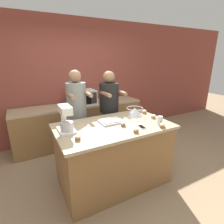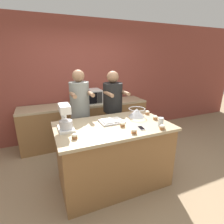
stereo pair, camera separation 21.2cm
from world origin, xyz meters
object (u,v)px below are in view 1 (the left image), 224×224
cupcake_3 (78,138)px  cupcake_2 (123,124)px  microwave_oven (82,97)px  drinking_glass (160,120)px  person_left (77,117)px  cupcake_5 (162,125)px  cell_phone (142,127)px  cupcake_6 (153,116)px  mixing_bowl (135,112)px  cupcake_0 (67,123)px  cupcake_1 (136,130)px  stand_mixer (66,120)px  baking_tray (111,121)px  person_right (109,113)px  cupcake_4 (144,112)px

cupcake_3 → cupcake_2: bearing=9.7°
microwave_oven → drinking_glass: bearing=-74.0°
drinking_glass → microwave_oven: bearing=106.0°
person_left → cupcake_3: size_ratio=23.77×
cupcake_2 → cupcake_5: 0.53m
cell_phone → cupcake_6: size_ratio=2.17×
person_left → mixing_bowl: size_ratio=6.26×
cupcake_0 → cupcake_1: bearing=-44.1°
cupcake_5 → stand_mixer: bearing=157.6°
person_left → cupcake_3: 1.03m
cell_phone → cupcake_6: bearing=28.7°
microwave_oven → cupcake_5: size_ratio=7.84×
baking_tray → cupcake_2: bearing=-70.7°
microwave_oven → cupcake_6: bearing=-68.8°
stand_mixer → cell_phone: size_ratio=2.28×
person_right → cupcake_5: bearing=-79.1°
person_left → mixing_bowl: bearing=-35.8°
mixing_bowl → drinking_glass: mixing_bowl is taller
cupcake_3 → cupcake_4: bearing=18.5°
cupcake_0 → cupcake_2: size_ratio=1.00×
cupcake_0 → cupcake_5: same height
cupcake_3 → cupcake_6: (1.29, 0.17, 0.00)m
cupcake_3 → stand_mixer: bearing=99.4°
cell_phone → cupcake_3: bearing=177.5°
cupcake_3 → person_right: bearing=47.0°
cupcake_6 → cupcake_5: bearing=-113.0°
drinking_glass → cupcake_1: size_ratio=1.75×
cupcake_1 → cupcake_2: bearing=96.9°
baking_tray → cupcake_5: bearing=-44.5°
cell_phone → cupcake_3: cupcake_3 is taller
cupcake_5 → cupcake_6: size_ratio=1.00×
cupcake_0 → cupcake_3: bearing=-91.5°
person_left → cupcake_5: (0.84, -1.16, 0.10)m
drinking_glass → cupcake_2: drinking_glass is taller
cupcake_3 → cupcake_6: size_ratio=1.00×
person_left → stand_mixer: size_ratio=4.81×
cupcake_0 → baking_tray: bearing=-19.4°
stand_mixer → cupcake_4: (1.37, 0.13, -0.12)m
stand_mixer → mixing_bowl: bearing=4.8°
cell_phone → drinking_glass: size_ratio=1.24×
person_left → person_right: bearing=0.0°
person_left → cupcake_1: bearing=-69.2°
cupcake_1 → cupcake_3: bearing=168.8°
stand_mixer → cupcake_1: stand_mixer is taller
baking_tray → cell_phone: size_ratio=2.23×
microwave_oven → cupcake_5: (0.47, -1.96, -0.06)m
cupcake_2 → cupcake_3: (-0.69, -0.12, 0.00)m
stand_mixer → cupcake_6: 1.35m
person_left → cupcake_6: 1.28m
cell_phone → cupcake_0: cupcake_0 is taller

